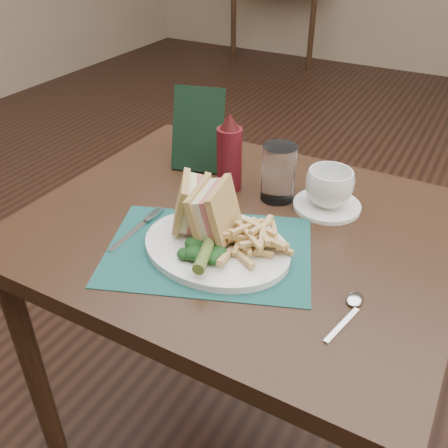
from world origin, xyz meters
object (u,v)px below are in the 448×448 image
Objects in this scene: table_bg_left at (285,16)px; drinking_glass at (279,173)px; table_main at (237,344)px; placemat at (209,250)px; sandwich_half_b at (204,209)px; coffee_cup at (329,187)px; saucer at (327,206)px; ketchup_bottle at (229,152)px; plate at (217,247)px; check_presenter at (198,130)px; sandwich_half_a at (181,203)px.

table_bg_left is 4.11m from drinking_glass.
placemat is (-0.01, -0.12, 0.38)m from table_main.
table_bg_left is at bearing 100.69° from sandwich_half_b.
sandwich_half_b is at bearing -125.40° from coffee_cup.
table_bg_left is 4.13m from saucer.
coffee_cup is at bearing 6.20° from ketchup_bottle.
sandwich_half_b reaches higher than drinking_glass.
placemat is 0.26m from drinking_glass.
plate is at bearing -116.91° from coffee_cup.
check_presenter is (-0.24, 0.05, 0.04)m from drinking_glass.
placemat is 0.02m from plate.
coffee_cup is at bearing 16.86° from sandwich_half_a.
saucer is (0.23, 0.24, -0.07)m from sandwich_half_a.
table_bg_left is 7.82× the size of sandwich_half_b.
table_main is 6.00× the size of saucer.
saucer is at bearing 16.86° from sandwich_half_a.
coffee_cup is 0.36m from check_presenter.
table_bg_left is 4.84× the size of ketchup_bottle.
ketchup_bottle is at bearing 62.33° from sandwich_half_a.
check_presenter reaches higher than placemat.
sandwich_half_b is (-0.04, 0.02, 0.06)m from plate.
sandwich_half_a is 0.22m from ketchup_bottle.
plate is at bearing -116.91° from saucer.
sandwich_half_b is at bearing -72.14° from check_presenter.
placemat is at bearing -49.89° from sandwich_half_a.
table_bg_left is at bearing 93.98° from check_presenter.
table_main is 0.47m from coffee_cup.
drinking_glass is at bearing -67.32° from table_bg_left.
table_bg_left is at bearing 80.33° from sandwich_half_a.
coffee_cup is at bearing 45.58° from table_main.
check_presenter reaches higher than sandwich_half_a.
table_main is 0.49m from ketchup_bottle.
drinking_glass is 0.25m from check_presenter.
sandwich_half_a reaches higher than table_bg_left.
table_main is at bearing -134.42° from saucer.
sandwich_half_a is 0.93× the size of sandwich_half_b.
sandwich_half_a is (-0.09, 0.02, 0.06)m from plate.
check_presenter is (-0.36, 0.04, 0.05)m from coffee_cup.
drinking_glass is 0.63× the size of check_presenter.
plate is 1.61× the size of ketchup_bottle.
sandwich_half_a is 0.57× the size of ketchup_bottle.
table_main is 8.56× the size of coffee_cup.
check_presenter is (1.33, -3.72, 0.48)m from table_bg_left.
sandwich_half_a reaches higher than saucer.
coffee_cup reaches higher than table_bg_left.
saucer reaches higher than table_main.
sandwich_half_b is (0.05, -0.00, 0.00)m from sandwich_half_a.
table_main is 0.43m from saucer.
placemat is at bearing -97.42° from drinking_glass.
plate is at bearing -37.21° from sandwich_half_b.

